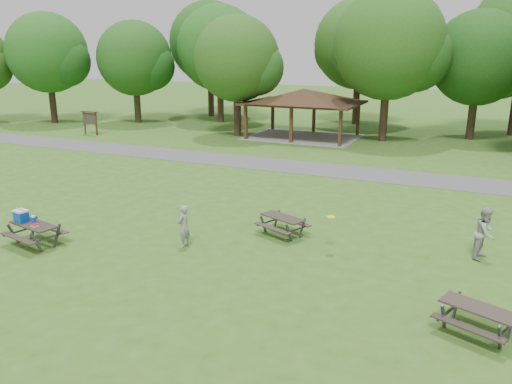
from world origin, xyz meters
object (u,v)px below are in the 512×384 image
object	(u,v)px
picnic_table_near	(30,224)
picnic_table_middle	(283,221)
frisbee_thrower	(184,226)
frisbee_catcher	(485,233)

from	to	relation	value
picnic_table_near	picnic_table_middle	size ratio (longest dim) A/B	1.02
picnic_table_near	picnic_table_middle	bearing A→B (deg)	30.16
picnic_table_middle	picnic_table_near	bearing A→B (deg)	-149.84
frisbee_thrower	picnic_table_middle	bearing A→B (deg)	136.05
picnic_table_near	frisbee_thrower	distance (m)	5.45
picnic_table_near	picnic_table_middle	world-z (taller)	picnic_table_near
picnic_table_middle	frisbee_thrower	size ratio (longest dim) A/B	1.38
picnic_table_near	frisbee_catcher	size ratio (longest dim) A/B	1.21
picnic_table_near	frisbee_thrower	xyz separation A→B (m)	(5.05, 2.04, 0.01)
frisbee_catcher	frisbee_thrower	bearing A→B (deg)	126.47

